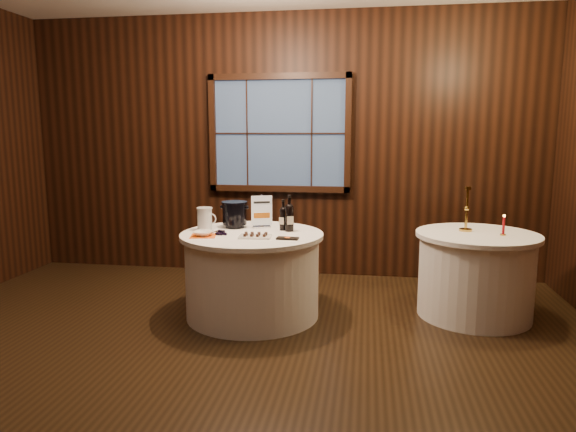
% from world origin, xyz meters
% --- Properties ---
extents(ground, '(6.00, 6.00, 0.00)m').
position_xyz_m(ground, '(0.00, 0.00, 0.00)').
color(ground, black).
rests_on(ground, ground).
extents(back_wall, '(6.00, 0.10, 3.00)m').
position_xyz_m(back_wall, '(0.00, 2.48, 1.54)').
color(back_wall, black).
rests_on(back_wall, ground).
extents(main_table, '(1.28, 1.28, 0.77)m').
position_xyz_m(main_table, '(0.00, 1.00, 0.39)').
color(main_table, white).
rests_on(main_table, ground).
extents(side_table, '(1.08, 1.08, 0.77)m').
position_xyz_m(side_table, '(2.00, 1.30, 0.39)').
color(side_table, white).
rests_on(side_table, ground).
extents(sign_stand, '(0.19, 0.14, 0.32)m').
position_xyz_m(sign_stand, '(0.03, 1.26, 0.88)').
color(sign_stand, silver).
rests_on(sign_stand, main_table).
extents(port_bottle_left, '(0.07, 0.08, 0.28)m').
position_xyz_m(port_bottle_left, '(0.26, 1.17, 0.89)').
color(port_bottle_left, black).
rests_on(port_bottle_left, main_table).
extents(port_bottle_right, '(0.08, 0.09, 0.33)m').
position_xyz_m(port_bottle_right, '(0.32, 1.13, 0.91)').
color(port_bottle_right, black).
rests_on(port_bottle_right, main_table).
extents(ice_bucket, '(0.24, 0.24, 0.25)m').
position_xyz_m(ice_bucket, '(-0.22, 1.24, 0.90)').
color(ice_bucket, black).
rests_on(ice_bucket, main_table).
extents(chocolate_plate, '(0.28, 0.20, 0.04)m').
position_xyz_m(chocolate_plate, '(0.07, 0.81, 0.79)').
color(chocolate_plate, white).
rests_on(chocolate_plate, main_table).
extents(chocolate_box, '(0.19, 0.10, 0.02)m').
position_xyz_m(chocolate_box, '(0.36, 0.77, 0.78)').
color(chocolate_box, black).
rests_on(chocolate_box, main_table).
extents(grape_bunch, '(0.18, 0.10, 0.04)m').
position_xyz_m(grape_bunch, '(-0.25, 0.88, 0.79)').
color(grape_bunch, black).
rests_on(grape_bunch, main_table).
extents(glass_pitcher, '(0.19, 0.15, 0.21)m').
position_xyz_m(glass_pitcher, '(-0.46, 1.08, 0.88)').
color(glass_pitcher, white).
rests_on(glass_pitcher, main_table).
extents(orange_napkin, '(0.26, 0.26, 0.00)m').
position_xyz_m(orange_napkin, '(-0.39, 0.79, 0.77)').
color(orange_napkin, orange).
rests_on(orange_napkin, main_table).
extents(cracker_bowl, '(0.18, 0.18, 0.04)m').
position_xyz_m(cracker_bowl, '(-0.39, 0.79, 0.79)').
color(cracker_bowl, white).
rests_on(cracker_bowl, orange_napkin).
extents(brass_candlestick, '(0.12, 0.12, 0.41)m').
position_xyz_m(brass_candlestick, '(1.91, 1.39, 0.92)').
color(brass_candlestick, '#B88F39').
rests_on(brass_candlestick, side_table).
extents(red_candle, '(0.05, 0.05, 0.18)m').
position_xyz_m(red_candle, '(2.20, 1.22, 0.84)').
color(red_candle, '#B88F39').
rests_on(red_candle, side_table).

